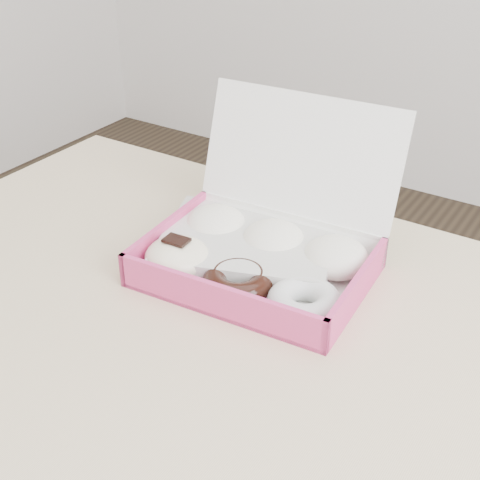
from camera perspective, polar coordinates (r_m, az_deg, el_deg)
The scene contains 3 objects.
table at distance 0.83m, azimuth 0.11°, elevation -13.82°, with size 1.20×0.80×0.75m.
donut_box at distance 0.90m, azimuth 1.76°, elevation -0.72°, with size 0.31×0.29×0.21m.
newspapers at distance 0.93m, azimuth 0.70°, elevation -0.54°, with size 0.23×0.19×0.04m, color silver.
Camera 1 is at (0.32, -0.50, 1.26)m, focal length 50.00 mm.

